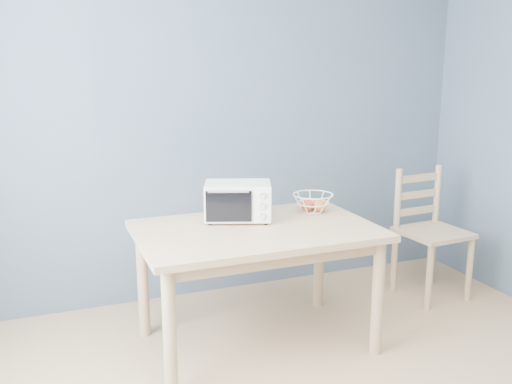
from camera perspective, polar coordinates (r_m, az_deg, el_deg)
name	(u,v)px	position (r m, az deg, el deg)	size (l,w,h in m)	color
room	(399,178)	(2.11, 14.11, 1.32)	(4.01, 4.51, 2.61)	tan
dining_table	(256,244)	(3.40, 0.03, -5.20)	(1.40, 0.90, 0.75)	tan
toaster_oven	(235,201)	(3.50, -2.08, -0.87)	(0.47, 0.39, 0.24)	white
fruit_basket	(313,203)	(3.72, 5.68, -1.08)	(0.33, 0.33, 0.12)	white
dining_chair	(429,234)	(4.41, 16.91, -4.02)	(0.47, 0.47, 0.94)	tan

